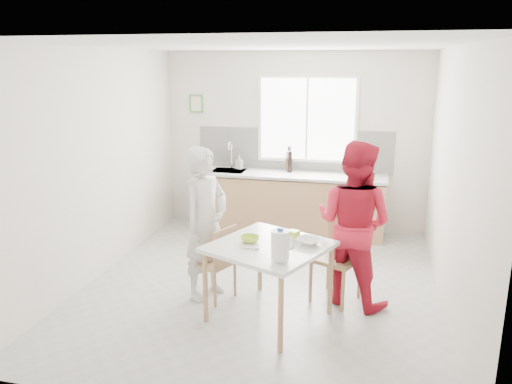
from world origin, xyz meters
TOP-DOWN VIEW (x-y plane):
  - ground at (0.00, 0.00)m, footprint 4.50×4.50m
  - room_shell at (0.00, 0.00)m, footprint 4.50×4.50m
  - window at (0.20, 2.23)m, footprint 1.50×0.06m
  - backsplash at (0.00, 2.24)m, footprint 3.00×0.02m
  - picture_frame at (-1.55, 2.23)m, footprint 0.22×0.03m
  - kitchen_counter at (-0.00, 1.95)m, footprint 2.84×0.64m
  - dining_table at (0.23, -0.72)m, footprint 1.35×1.35m
  - chair_left at (-0.39, -0.44)m, footprint 0.51×0.51m
  - chair_far at (0.89, -0.11)m, footprint 0.60×0.60m
  - person_white at (-0.54, -0.37)m, footprint 0.62×0.72m
  - person_red at (1.02, -0.15)m, footprint 1.06×0.96m
  - bowl_green at (0.03, -0.68)m, footprint 0.25×0.25m
  - bowl_white at (0.61, -0.61)m, footprint 0.31×0.31m
  - milk_jug at (0.42, -1.10)m, footprint 0.23×0.17m
  - green_box at (0.44, -0.50)m, footprint 0.13×0.13m
  - spoon at (0.07, -0.88)m, footprint 0.16×0.02m
  - cutting_board at (1.06, 1.90)m, footprint 0.35×0.25m
  - wine_bottle_a at (-0.02, 2.04)m, footprint 0.07×0.07m
  - wine_bottle_b at (-0.06, 2.14)m, footprint 0.07×0.07m
  - jar_amber at (-0.05, 2.08)m, footprint 0.06×0.06m
  - soap_bottle at (-0.82, 2.10)m, footprint 0.11×0.12m

SIDE VIEW (x-z plane):
  - ground at x=0.00m, z-range 0.00..0.00m
  - kitchen_counter at x=0.00m, z-range -0.27..1.10m
  - chair_left at x=-0.39m, z-range 0.04..0.88m
  - chair_far at x=0.89m, z-range 0.05..1.03m
  - dining_table at x=0.23m, z-range 0.31..1.10m
  - spoon at x=0.07m, z-range 0.79..0.81m
  - bowl_green at x=0.03m, z-range 0.79..0.85m
  - bowl_white at x=0.61m, z-range 0.79..0.85m
  - green_box at x=0.44m, z-range 0.79..0.88m
  - person_white at x=-0.54m, z-range 0.00..1.68m
  - person_red at x=1.02m, z-range 0.00..1.77m
  - cutting_board at x=1.06m, z-range 0.92..0.93m
  - milk_jug at x=0.42m, z-range 0.80..1.09m
  - jar_amber at x=-0.05m, z-range 0.92..1.08m
  - soap_bottle at x=-0.82m, z-range 0.92..1.13m
  - wine_bottle_b at x=-0.06m, z-range 0.92..1.22m
  - wine_bottle_a at x=-0.02m, z-range 0.92..1.24m
  - backsplash at x=0.00m, z-range 0.90..1.55m
  - room_shell at x=0.00m, z-range -0.61..3.89m
  - window at x=0.20m, z-range 1.05..2.35m
  - picture_frame at x=-1.55m, z-range 1.76..2.04m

